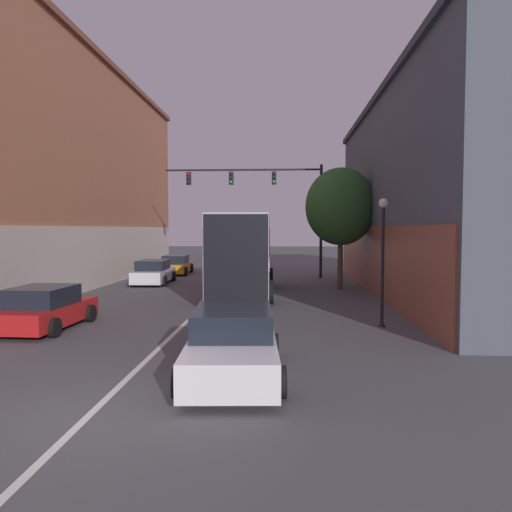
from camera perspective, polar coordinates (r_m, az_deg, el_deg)
The scene contains 12 objects.
ground_plane at distance 9.03m, azimuth -18.66°, elevation -17.00°, with size 160.00×160.00×0.00m, color #4C4C4F.
lane_center_line at distance 22.03m, azimuth -5.28°, elevation -4.92°, with size 0.14×39.43×0.01m.
building_left_brick at distance 31.58m, azimuth -24.55°, elevation 8.73°, with size 10.06×28.09×12.40m.
building_right_storefront at distance 25.26m, azimuth 23.23°, elevation 6.63°, with size 9.07×23.09×9.24m.
bus at distance 23.48m, azimuth -1.46°, elevation 0.64°, with size 2.99×10.19×3.70m.
hatchback_foreground at distance 10.68m, azimuth -2.66°, elevation -10.01°, with size 2.26×4.60×1.38m.
parked_car_left_near at distance 16.74m, azimuth -23.01°, elevation -5.58°, with size 2.12×3.98×1.32m.
parked_car_left_mid at distance 34.38m, azimuth -9.12°, elevation -1.04°, with size 2.01×4.04×1.29m.
parked_car_left_far at distance 28.62m, azimuth -11.61°, elevation -1.85°, with size 2.05×4.54×1.34m.
traffic_signal_gantry at distance 31.38m, azimuth 1.51°, elevation 7.19°, with size 9.86×0.36×7.07m.
street_lamp at distance 16.10m, azimuth 14.28°, elevation 0.09°, with size 0.30×0.30×4.03m.
street_tree_near at distance 25.62m, azimuth 9.66°, elevation 5.57°, with size 3.56×3.20×6.17m.
Camera 1 is at (3.19, -7.87, 3.08)m, focal length 35.00 mm.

